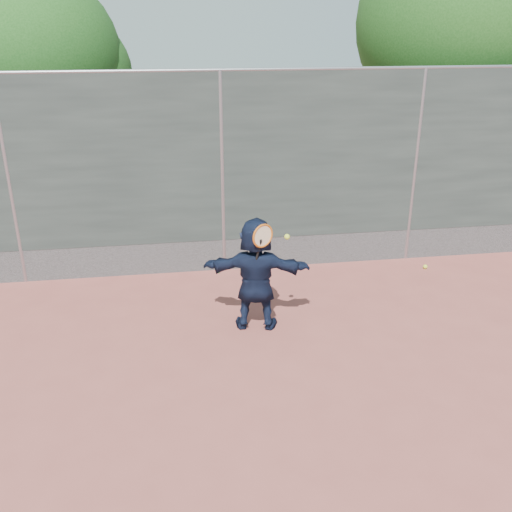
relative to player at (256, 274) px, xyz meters
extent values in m
plane|color=#9E4C42|center=(-0.22, -1.65, -0.73)|extent=(80.00, 80.00, 0.00)
imported|color=#121A32|center=(0.00, 0.00, 0.00)|extent=(1.41, 0.69, 1.45)
sphere|color=#D3E933|center=(2.92, 1.39, -0.69)|extent=(0.07, 0.07, 0.07)
cube|color=#38423D|center=(-0.22, 1.85, 1.02)|extent=(20.00, 0.04, 2.50)
cube|color=slate|center=(-0.22, 1.85, -0.48)|extent=(20.00, 0.03, 0.50)
cylinder|color=gray|center=(-0.22, 1.85, 2.27)|extent=(20.00, 0.05, 0.05)
cylinder|color=gray|center=(-3.22, 1.85, 0.77)|extent=(0.06, 0.06, 3.00)
cylinder|color=gray|center=(-0.22, 1.85, 0.77)|extent=(0.06, 0.06, 3.00)
cylinder|color=gray|center=(2.78, 1.85, 0.77)|extent=(0.06, 0.06, 3.00)
torus|color=#BE5711|center=(0.05, -0.20, 0.58)|extent=(0.27, 0.16, 0.29)
cylinder|color=beige|center=(0.05, -0.20, 0.58)|extent=(0.22, 0.12, 0.25)
cylinder|color=black|center=(0.00, -0.18, 0.38)|extent=(0.09, 0.13, 0.33)
sphere|color=#D3E933|center=(0.35, -0.14, 0.53)|extent=(0.07, 0.07, 0.07)
cylinder|color=#382314|center=(4.28, 4.05, 0.57)|extent=(0.28, 0.28, 2.60)
sphere|color=#23561C|center=(4.28, 4.05, 2.86)|extent=(3.60, 3.60, 3.60)
sphere|color=#23561C|center=(5.00, 4.25, 2.50)|extent=(2.52, 2.52, 2.52)
cylinder|color=#382314|center=(-3.22, 4.85, 0.37)|extent=(0.28, 0.28, 2.20)
sphere|color=#23561C|center=(-3.22, 4.85, 2.30)|extent=(3.00, 3.00, 3.00)
sphere|color=#23561C|center=(-2.62, 5.05, 2.00)|extent=(2.10, 2.10, 2.10)
cone|color=#387226|center=(0.03, 1.73, -0.60)|extent=(0.03, 0.03, 0.26)
cone|color=#387226|center=(0.33, 1.75, -0.58)|extent=(0.03, 0.03, 0.30)
cone|color=#387226|center=(-0.32, 1.71, -0.62)|extent=(0.03, 0.03, 0.22)
camera|label=1|loc=(-0.97, -6.36, 2.91)|focal=40.00mm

